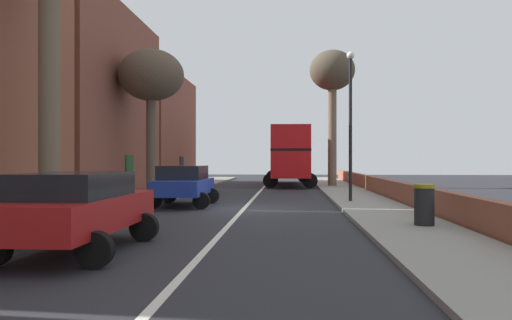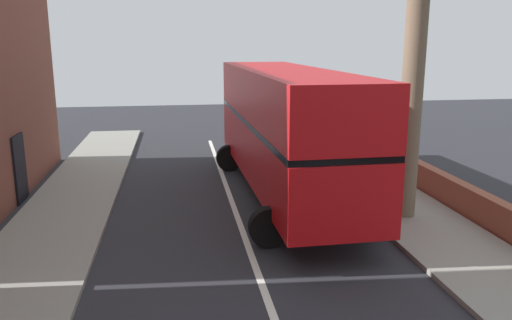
% 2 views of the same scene
% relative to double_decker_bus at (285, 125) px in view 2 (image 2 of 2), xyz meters
% --- Properties ---
extents(double_decker_bus, '(3.73, 11.24, 4.06)m').
position_rel_double_decker_bus_xyz_m(double_decker_bus, '(0.00, 0.00, 0.00)').
color(double_decker_bus, red).
rests_on(double_decker_bus, ground).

